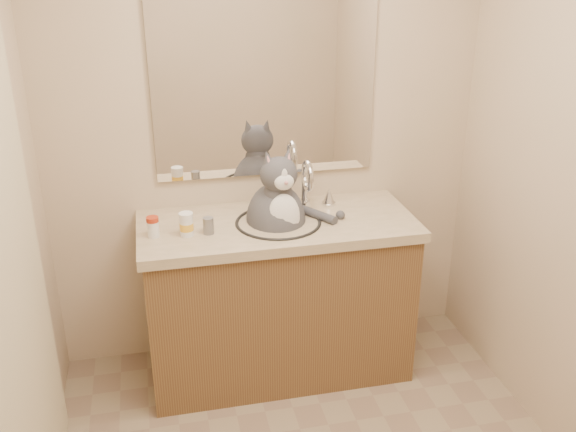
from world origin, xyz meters
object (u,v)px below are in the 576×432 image
(pill_bottle_orange, at_px, (186,225))
(grey_canister, at_px, (208,226))
(pill_bottle_redcap, at_px, (153,227))
(cat, at_px, (277,216))

(pill_bottle_orange, distance_m, grey_canister, 0.10)
(grey_canister, bearing_deg, pill_bottle_redcap, 175.31)
(cat, height_order, pill_bottle_redcap, cat)
(pill_bottle_orange, bearing_deg, grey_canister, -1.28)
(cat, height_order, grey_canister, cat)
(pill_bottle_redcap, distance_m, grey_canister, 0.25)
(pill_bottle_orange, bearing_deg, pill_bottle_redcap, 173.07)
(cat, height_order, pill_bottle_orange, cat)
(pill_bottle_redcap, height_order, pill_bottle_orange, pill_bottle_orange)
(pill_bottle_redcap, bearing_deg, pill_bottle_orange, -6.93)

